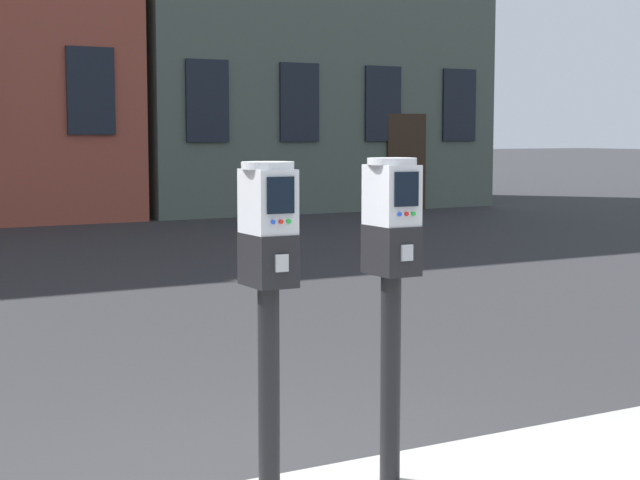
# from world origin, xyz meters

# --- Properties ---
(parking_meter_near_kerb) EXTENTS (0.22, 0.26, 1.44)m
(parking_meter_near_kerb) POSITION_xyz_m (-0.17, -0.13, 1.13)
(parking_meter_near_kerb) COLOR black
(parking_meter_near_kerb) RESTS_ON sidewalk_slab
(parking_meter_twin_adjacent) EXTENTS (0.22, 0.26, 1.44)m
(parking_meter_twin_adjacent) POSITION_xyz_m (0.44, -0.13, 1.14)
(parking_meter_twin_adjacent) COLOR black
(parking_meter_twin_adjacent) RESTS_ON sidewalk_slab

